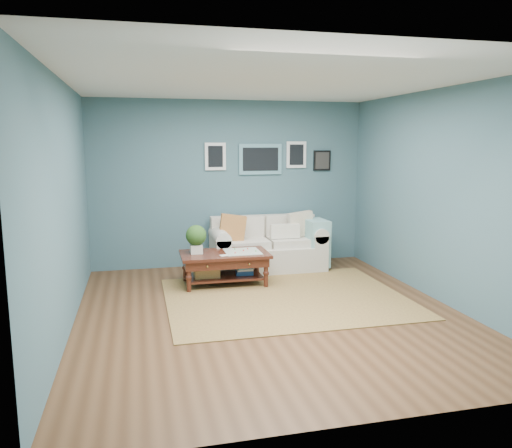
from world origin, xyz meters
name	(u,v)px	position (x,y,z in m)	size (l,w,h in m)	color
room_shell	(269,200)	(0.01, 0.06, 1.36)	(5.00, 5.02, 2.70)	brown
area_rug	(286,298)	(0.36, 0.48, 0.01)	(3.09, 2.48, 0.01)	brown
loveseat	(272,246)	(0.59, 2.02, 0.38)	(1.83, 0.83, 0.94)	silver
coffee_table	(220,258)	(-0.38, 1.31, 0.39)	(1.26, 0.74, 0.87)	#36170E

